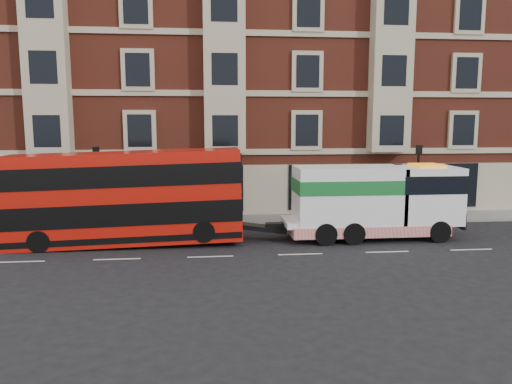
{
  "coord_description": "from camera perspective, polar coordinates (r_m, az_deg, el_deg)",
  "views": [
    {
      "loc": [
        -0.11,
        -21.27,
        5.95
      ],
      "look_at": [
        2.41,
        4.0,
        2.25
      ],
      "focal_mm": 35.0,
      "sensor_mm": 36.0,
      "label": 1
    }
  ],
  "objects": [
    {
      "name": "sidewalk",
      "position": [
        29.36,
        -5.37,
        -3.29
      ],
      "size": [
        90.0,
        3.0,
        0.15
      ],
      "primitive_type": "cube",
      "color": "slate",
      "rests_on": "ground"
    },
    {
      "name": "lamp_post_east",
      "position": [
        30.2,
        18.0,
        1.66
      ],
      "size": [
        0.35,
        0.15,
        4.35
      ],
      "color": "black",
      "rests_on": "sidewalk"
    },
    {
      "name": "ground",
      "position": [
        22.09,
        -5.24,
        -7.38
      ],
      "size": [
        120.0,
        120.0,
        0.0
      ],
      "primitive_type": "plane",
      "color": "black",
      "rests_on": "ground"
    },
    {
      "name": "lamp_post_west",
      "position": [
        28.28,
        -17.67,
        1.25
      ],
      "size": [
        0.35,
        0.15,
        4.35
      ],
      "color": "black",
      "rests_on": "sidewalk"
    },
    {
      "name": "victorian_terrace",
      "position": [
        36.51,
        -4.86,
        14.73
      ],
      "size": [
        45.0,
        12.0,
        20.4
      ],
      "color": "maroon",
      "rests_on": "ground"
    },
    {
      "name": "tow_truck",
      "position": [
        25.54,
        13.1,
        -0.97
      ],
      "size": [
        8.77,
        2.59,
        3.65
      ],
      "color": "white",
      "rests_on": "ground"
    },
    {
      "name": "double_decker_bus",
      "position": [
        24.44,
        -14.72,
        -0.46
      ],
      "size": [
        10.95,
        2.51,
        4.43
      ],
      "color": "red",
      "rests_on": "ground"
    }
  ]
}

